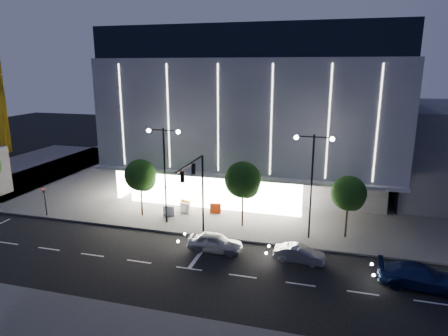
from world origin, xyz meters
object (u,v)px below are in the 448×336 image
at_px(traffic_mast, 197,183).
at_px(tree_right, 349,195).
at_px(tree_left, 141,177).
at_px(car_lead, 215,242).
at_px(car_third, 420,276).
at_px(car_second, 299,254).
at_px(street_lamp_east, 312,171).
at_px(barrier_c, 215,208).
at_px(barrier_b, 169,211).
at_px(tree_mid, 243,182).
at_px(street_lamp_west, 164,162).
at_px(barrier_d, 185,208).
at_px(ped_signal_far, 45,198).
at_px(barrier_a, 186,205).

bearing_deg(traffic_mast, tree_right, 17.02).
relative_size(tree_left, tree_right, 1.04).
distance_m(car_lead, car_third, 14.71).
height_order(traffic_mast, car_second, traffic_mast).
bearing_deg(traffic_mast, street_lamp_east, 16.48).
height_order(car_lead, barrier_c, car_lead).
bearing_deg(street_lamp_east, traffic_mast, -163.52).
bearing_deg(car_second, barrier_b, 69.45).
xyz_separation_m(traffic_mast, tree_mid, (3.03, 3.68, -0.69)).
bearing_deg(traffic_mast, barrier_b, 136.34).
bearing_deg(street_lamp_west, tree_left, 161.06).
relative_size(street_lamp_west, tree_left, 1.57).
bearing_deg(car_third, tree_left, 77.98).
height_order(tree_left, tree_mid, tree_mid).
bearing_deg(barrier_d, car_second, -14.68).
bearing_deg(street_lamp_west, tree_right, 3.64).
relative_size(street_lamp_west, barrier_b, 8.18).
distance_m(tree_left, barrier_d, 5.34).
bearing_deg(tree_right, barrier_c, 168.84).
relative_size(tree_left, barrier_d, 5.20).
height_order(ped_signal_far, car_third, ped_signal_far).
bearing_deg(car_second, tree_left, 74.80).
xyz_separation_m(traffic_mast, barrier_d, (-3.20, 5.37, -4.38)).
height_order(tree_left, barrier_d, tree_left).
bearing_deg(car_second, tree_mid, 50.00).
height_order(tree_left, car_second, tree_left).
bearing_deg(ped_signal_far, tree_mid, 7.55).
relative_size(street_lamp_east, car_lead, 2.07).
height_order(barrier_c, barrier_d, same).
bearing_deg(tree_right, tree_left, 180.00).
bearing_deg(tree_left, car_third, -15.90).
height_order(street_lamp_east, barrier_a, street_lamp_east).
bearing_deg(tree_right, street_lamp_west, -176.36).
xyz_separation_m(tree_mid, barrier_c, (-3.31, 2.43, -3.68)).
xyz_separation_m(traffic_mast, tree_right, (12.03, 3.68, -1.14)).
bearing_deg(car_second, car_lead, 93.33).
distance_m(barrier_a, barrier_b, 2.22).
height_order(street_lamp_east, tree_mid, street_lamp_east).
relative_size(tree_left, barrier_c, 5.20).
bearing_deg(car_lead, street_lamp_east, -58.94).
bearing_deg(tree_mid, tree_right, -0.00).
bearing_deg(car_lead, barrier_d, 36.62).
height_order(tree_right, barrier_a, tree_right).
height_order(tree_mid, car_third, tree_mid).
relative_size(barrier_c, barrier_d, 1.00).
height_order(car_second, barrier_a, car_second).
bearing_deg(barrier_d, tree_mid, 0.75).
bearing_deg(barrier_b, tree_right, -11.10).
bearing_deg(street_lamp_west, street_lamp_east, 0.00).
relative_size(barrier_b, barrier_d, 1.00).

